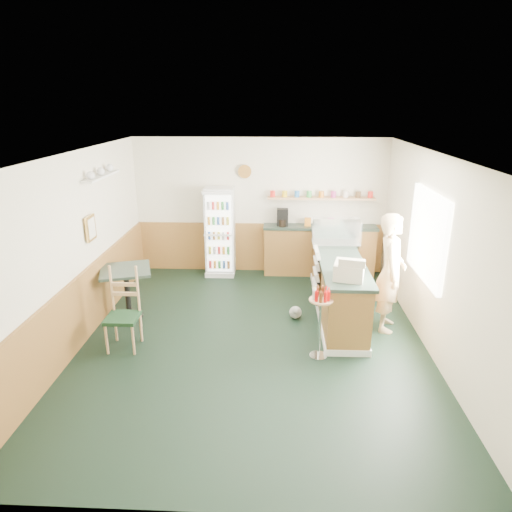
# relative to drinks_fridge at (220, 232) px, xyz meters

# --- Properties ---
(ground) EXTENTS (6.00, 6.00, 0.00)m
(ground) POSITION_rel_drinks_fridge_xyz_m (0.79, -2.74, -0.88)
(ground) COLOR black
(ground) RESTS_ON ground
(room_envelope) EXTENTS (5.04, 6.02, 2.72)m
(room_envelope) POSITION_rel_drinks_fridge_xyz_m (0.56, -2.01, 0.65)
(room_envelope) COLOR beige
(room_envelope) RESTS_ON ground
(service_counter) EXTENTS (0.68, 3.01, 1.01)m
(service_counter) POSITION_rel_drinks_fridge_xyz_m (2.14, -1.66, -0.42)
(service_counter) COLOR olive
(service_counter) RESTS_ON ground
(back_counter) EXTENTS (2.24, 0.42, 1.69)m
(back_counter) POSITION_rel_drinks_fridge_xyz_m (1.98, 0.06, -0.33)
(back_counter) COLOR olive
(back_counter) RESTS_ON ground
(drinks_fridge) EXTENTS (0.58, 0.52, 1.76)m
(drinks_fridge) POSITION_rel_drinks_fridge_xyz_m (0.00, 0.00, 0.00)
(drinks_fridge) COLOR silver
(drinks_fridge) RESTS_ON ground
(display_case) EXTENTS (0.80, 0.42, 0.46)m
(display_case) POSITION_rel_drinks_fridge_xyz_m (2.14, -1.22, 0.36)
(display_case) COLOR silver
(display_case) RESTS_ON service_counter
(cash_register) EXTENTS (0.49, 0.50, 0.23)m
(cash_register) POSITION_rel_drinks_fridge_xyz_m (2.14, -2.74, 0.25)
(cash_register) COLOR beige
(cash_register) RESTS_ON service_counter
(shopkeeper) EXTENTS (0.56, 0.69, 1.83)m
(shopkeeper) POSITION_rel_drinks_fridge_xyz_m (2.84, -2.25, 0.03)
(shopkeeper) COLOR tan
(shopkeeper) RESTS_ON ground
(condiment_stand) EXTENTS (0.32, 0.32, 1.01)m
(condiment_stand) POSITION_rel_drinks_fridge_xyz_m (1.73, -3.15, -0.18)
(condiment_stand) COLOR silver
(condiment_stand) RESTS_ON ground
(newspaper_rack) EXTENTS (0.09, 0.45, 0.90)m
(newspaper_rack) POSITION_rel_drinks_fridge_xyz_m (1.78, -1.79, -0.20)
(newspaper_rack) COLOR black
(newspaper_rack) RESTS_ON ground
(cafe_table) EXTENTS (0.95, 0.95, 0.84)m
(cafe_table) POSITION_rel_drinks_fridge_xyz_m (-1.26, -2.06, -0.29)
(cafe_table) COLOR black
(cafe_table) RESTS_ON ground
(cafe_chair) EXTENTS (0.44, 0.44, 1.18)m
(cafe_chair) POSITION_rel_drinks_fridge_xyz_m (-1.02, -2.94, -0.26)
(cafe_chair) COLOR black
(cafe_chair) RESTS_ON ground
(dog_doorstop) EXTENTS (0.20, 0.26, 0.24)m
(dog_doorstop) POSITION_rel_drinks_fridge_xyz_m (1.45, -2.00, -0.76)
(dog_doorstop) COLOR #969791
(dog_doorstop) RESTS_ON ground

